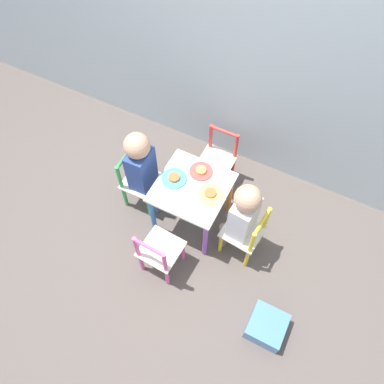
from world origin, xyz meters
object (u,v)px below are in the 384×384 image
Objects in this scene: child_right at (242,214)px; storage_bin at (267,326)px; chair_red at (218,160)px; plate_left at (174,178)px; chair_yellow at (246,233)px; plate_back at (201,171)px; child_left at (142,166)px; kids_table at (192,193)px; plate_right at (210,194)px; chair_green at (139,181)px; chair_pink at (159,252)px.

child_right reaches higher than storage_bin.
chair_red is 2.88× the size of plate_left.
chair_yellow is 0.65m from chair_red.
storage_bin is at bearing -38.93° from plate_back.
child_left reaches higher than plate_left.
chair_red is at bearing -132.17° from chair_yellow.
storage_bin is (1.19, -0.50, -0.40)m from child_left.
plate_right reaches higher than kids_table.
chair_yellow reaches higher than plate_right.
plate_right reaches higher than storage_bin.
plate_left is at bearing 151.44° from storage_bin.
chair_yellow is 0.62m from storage_bin.
chair_yellow is 0.65× the size of child_left.
kids_table is 2.81× the size of plate_right.
chair_red is 0.63m from child_left.
plate_right is (0.14, -0.44, 0.23)m from chair_red.
child_left is at bearing -178.81° from kids_table.
plate_back is at bearing -72.87° from chair_green.
plate_right is (0.16, 0.44, 0.23)m from chair_pink.
chair_green is 0.62m from plate_right.
plate_back is (0.44, 0.15, 0.23)m from chair_green.
plate_left is at bearing -89.46° from chair_green.
child_left is 4.44× the size of plate_left.
kids_table is at bearing -90.00° from chair_red.
chair_yellow is at bearing 127.82° from storage_bin.
child_left is at bearing -47.28° from chair_pink.
plate_left is at bearing -88.52° from child_right.
plate_right is at bearing -90.31° from child_left.
plate_back is (0.00, -0.30, 0.23)m from chair_red.
chair_yellow is 3.10× the size of plate_back.
child_left is 0.52m from plate_right.
chair_pink is 0.67× the size of child_right.
plate_back is (0.00, 0.14, 0.10)m from kids_table.
plate_back is (0.14, 0.14, 0.00)m from plate_left.
plate_left is at bearing 180.00° from plate_right.
chair_red is at bearing 90.04° from plate_back.
child_right is at bearing 131.69° from storage_bin.
child_left is 0.77m from child_right.
child_right is at bearing -93.41° from child_left.
child_left is at bearing -90.00° from chair_green.
child_right is 0.52m from plate_left.
chair_yellow is 0.53m from plate_back.
storage_bin is at bearing -37.53° from plate_right.
plate_back is at bearing -89.31° from chair_pink.
chair_green is 1.00× the size of chair_red.
chair_green reaches higher than storage_bin.
plate_left reaches higher than storage_bin.
child_right is at bearing -93.17° from chair_green.
child_right is 0.74m from storage_bin.
chair_yellow is 2.92× the size of plate_right.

